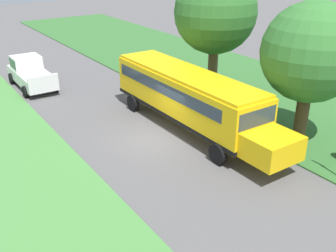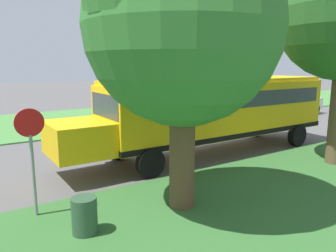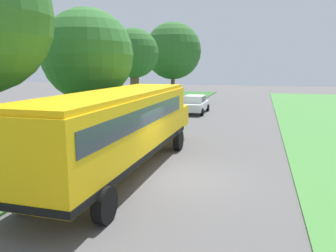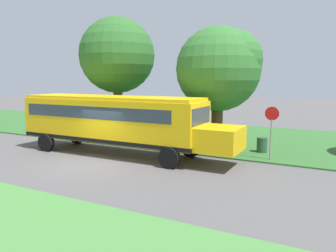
% 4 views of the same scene
% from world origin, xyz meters
% --- Properties ---
extents(ground_plane, '(120.00, 120.00, 0.00)m').
position_xyz_m(ground_plane, '(0.00, 0.00, 0.00)').
color(ground_plane, '#565454').
extents(grass_verge, '(12.00, 80.00, 0.08)m').
position_xyz_m(grass_verge, '(-10.00, 0.00, 0.04)').
color(grass_verge, '#33662D').
rests_on(grass_verge, ground).
extents(school_bus, '(2.84, 12.42, 3.16)m').
position_xyz_m(school_bus, '(-2.31, -0.07, 1.92)').
color(school_bus, yellow).
rests_on(school_bus, ground).
extents(oak_tree_beside_bus, '(4.98, 4.98, 8.13)m').
position_xyz_m(oak_tree_beside_bus, '(-6.24, -2.59, 5.55)').
color(oak_tree_beside_bus, brown).
rests_on(oak_tree_beside_bus, ground).
extents(oak_tree_roadside_mid, '(4.80, 4.85, 7.04)m').
position_xyz_m(oak_tree_roadside_mid, '(-6.15, 4.57, 4.74)').
color(oak_tree_roadside_mid, brown).
rests_on(oak_tree_roadside_mid, ground).
extents(stop_sign, '(0.08, 0.68, 2.74)m').
position_xyz_m(stop_sign, '(-4.60, 7.71, 1.74)').
color(stop_sign, gray).
rests_on(stop_sign, ground).
extents(trash_bin, '(0.56, 0.56, 0.90)m').
position_xyz_m(trash_bin, '(-6.11, 6.99, 0.45)').
color(trash_bin, '#2D4C33').
rests_on(trash_bin, ground).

